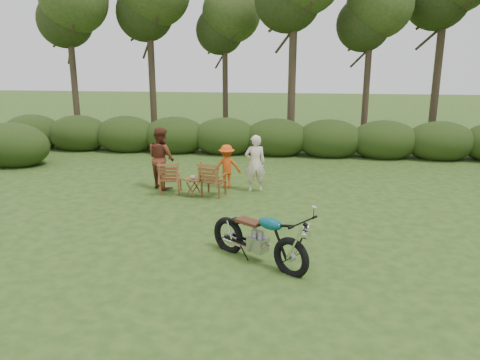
# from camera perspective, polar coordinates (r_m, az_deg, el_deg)

# --- Properties ---
(ground) EXTENTS (80.00, 80.00, 0.00)m
(ground) POSITION_cam_1_polar(r_m,az_deg,el_deg) (9.54, 1.50, -7.83)
(ground) COLOR #264416
(ground) RESTS_ON ground
(tree_line) EXTENTS (22.52, 11.62, 8.14)m
(tree_line) POSITION_cam_1_polar(r_m,az_deg,el_deg) (18.49, 6.43, 15.19)
(tree_line) COLOR #352C1D
(tree_line) RESTS_ON ground
(motorcycle) EXTENTS (2.20, 1.90, 1.22)m
(motorcycle) POSITION_cam_1_polar(r_m,az_deg,el_deg) (8.80, 2.17, -9.86)
(motorcycle) COLOR #0B8792
(motorcycle) RESTS_ON ground
(lawn_chair_right) EXTENTS (0.79, 0.79, 0.95)m
(lawn_chair_right) POSITION_cam_1_polar(r_m,az_deg,el_deg) (12.78, -3.21, -1.88)
(lawn_chair_right) COLOR brown
(lawn_chair_right) RESTS_ON ground
(lawn_chair_left) EXTENTS (0.70, 0.70, 0.91)m
(lawn_chair_left) POSITION_cam_1_polar(r_m,az_deg,el_deg) (13.13, -8.41, -1.57)
(lawn_chair_left) COLOR brown
(lawn_chair_left) RESTS_ON ground
(side_table) EXTENTS (0.59, 0.54, 0.49)m
(side_table) POSITION_cam_1_polar(r_m,az_deg,el_deg) (12.69, -5.68, -0.90)
(side_table) COLOR brown
(side_table) RESTS_ON ground
(cup) EXTENTS (0.15, 0.15, 0.09)m
(cup) POSITION_cam_1_polar(r_m,az_deg,el_deg) (12.58, -5.77, 0.34)
(cup) COLOR beige
(cup) RESTS_ON side_table
(adult_a) EXTENTS (0.66, 0.51, 1.60)m
(adult_a) POSITION_cam_1_polar(r_m,az_deg,el_deg) (13.18, 1.83, -1.34)
(adult_a) COLOR #F3DCC8
(adult_a) RESTS_ON ground
(adult_b) EXTENTS (1.08, 1.06, 1.75)m
(adult_b) POSITION_cam_1_polar(r_m,az_deg,el_deg) (13.69, -9.41, -0.92)
(adult_b) COLOR brown
(adult_b) RESTS_ON ground
(child) EXTENTS (0.90, 0.64, 1.26)m
(child) POSITION_cam_1_polar(r_m,az_deg,el_deg) (13.51, -1.62, -0.93)
(child) COLOR #DE4F14
(child) RESTS_ON ground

